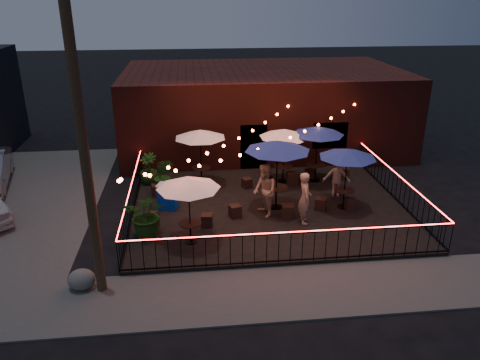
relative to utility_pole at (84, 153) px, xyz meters
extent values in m
plane|color=black|center=(5.40, 2.60, -4.00)|extent=(110.00, 110.00, 0.00)
cube|color=black|center=(5.40, 4.60, -3.92)|extent=(10.00, 8.00, 0.15)
cube|color=#484542|center=(5.40, -0.65, -3.98)|extent=(18.00, 2.50, 0.05)
cube|color=#3E1711|center=(6.40, 12.60, -2.00)|extent=(14.00, 8.00, 4.00)
cube|color=black|center=(5.40, 8.72, -2.90)|extent=(1.20, 0.24, 2.20)
cube|color=black|center=(8.90, 8.72, -2.40)|extent=(1.60, 0.24, 1.20)
cylinder|color=#332015|center=(0.00, 0.00, 0.00)|extent=(0.26, 0.26, 8.00)
cube|color=black|center=(5.40, 0.60, -3.77)|extent=(10.00, 0.04, 0.04)
cube|color=black|center=(5.40, 0.60, -2.85)|extent=(10.00, 0.04, 0.04)
cube|color=#FF292A|center=(5.40, 0.60, -2.82)|extent=(10.00, 0.03, 0.02)
cube|color=black|center=(0.40, 4.60, -3.77)|extent=(0.04, 8.00, 0.04)
cube|color=black|center=(0.40, 4.60, -2.85)|extent=(0.04, 8.00, 0.04)
cube|color=#FF292A|center=(0.40, 4.60, -2.82)|extent=(0.03, 8.00, 0.02)
cube|color=black|center=(10.40, 4.60, -3.77)|extent=(0.04, 8.00, 0.04)
cube|color=black|center=(10.40, 4.60, -2.85)|extent=(0.04, 8.00, 0.04)
cube|color=#FF292A|center=(10.40, 4.60, -2.82)|extent=(0.03, 8.00, 0.02)
cylinder|color=black|center=(2.47, 2.16, -3.84)|extent=(0.40, 0.40, 0.03)
cylinder|color=black|center=(2.47, 2.16, -3.51)|extent=(0.05, 0.05, 0.66)
cylinder|color=black|center=(2.47, 2.16, -3.17)|extent=(0.73, 0.73, 0.04)
cylinder|color=black|center=(2.47, 2.16, -2.75)|extent=(0.04, 0.04, 2.19)
cone|color=white|center=(2.47, 2.16, -1.79)|extent=(2.05, 2.05, 0.32)
cylinder|color=black|center=(2.99, 7.10, -3.84)|extent=(0.42, 0.42, 0.03)
cylinder|color=black|center=(2.99, 7.10, -3.49)|extent=(0.06, 0.06, 0.69)
cylinder|color=black|center=(2.99, 7.10, -3.14)|extent=(0.77, 0.77, 0.04)
cylinder|color=black|center=(2.99, 7.10, -2.69)|extent=(0.04, 0.04, 2.31)
cone|color=white|center=(2.99, 7.10, -1.68)|extent=(2.75, 2.75, 0.34)
cylinder|color=black|center=(5.67, 4.41, -3.83)|extent=(0.48, 0.48, 0.03)
cylinder|color=black|center=(5.67, 4.41, -3.45)|extent=(0.06, 0.06, 0.78)
cylinder|color=black|center=(5.67, 4.41, -3.05)|extent=(0.86, 0.86, 0.04)
cylinder|color=black|center=(5.67, 4.41, -2.55)|extent=(0.05, 0.05, 2.59)
cone|color=navy|center=(5.67, 4.41, -1.42)|extent=(2.48, 2.48, 0.38)
cylinder|color=black|center=(6.43, 6.92, -3.84)|extent=(0.42, 0.42, 0.03)
cylinder|color=black|center=(6.43, 6.92, -3.50)|extent=(0.06, 0.06, 0.69)
cylinder|color=black|center=(6.43, 6.92, -3.15)|extent=(0.76, 0.76, 0.04)
cylinder|color=black|center=(6.43, 6.92, -2.71)|extent=(0.04, 0.04, 2.29)
cone|color=white|center=(6.43, 6.92, -1.71)|extent=(2.77, 2.77, 0.33)
cylinder|color=black|center=(8.18, 4.17, -3.84)|extent=(0.42, 0.42, 0.03)
cylinder|color=black|center=(8.18, 4.17, -3.50)|extent=(0.06, 0.06, 0.68)
cylinder|color=black|center=(8.18, 4.17, -3.15)|extent=(0.76, 0.76, 0.04)
cylinder|color=black|center=(8.18, 4.17, -2.71)|extent=(0.04, 0.04, 2.28)
cone|color=navy|center=(8.18, 4.17, -1.71)|extent=(2.43, 2.43, 0.33)
cylinder|color=black|center=(7.80, 6.86, -3.84)|extent=(0.44, 0.44, 0.03)
cylinder|color=black|center=(7.80, 6.86, -3.48)|extent=(0.06, 0.06, 0.71)
cylinder|color=black|center=(7.80, 6.86, -3.12)|extent=(0.79, 0.79, 0.04)
cylinder|color=black|center=(7.80, 6.86, -2.66)|extent=(0.04, 0.04, 2.37)
cone|color=navy|center=(7.80, 6.86, -1.62)|extent=(2.50, 2.50, 0.35)
cube|color=black|center=(1.18, 3.37, -3.60)|extent=(0.48, 0.48, 0.50)
cube|color=black|center=(3.04, 3.20, -3.63)|extent=(0.42, 0.42, 0.44)
cube|color=black|center=(1.21, 5.99, -3.61)|extent=(0.48, 0.48, 0.48)
cube|color=black|center=(2.41, 5.99, -3.65)|extent=(0.35, 0.35, 0.40)
cube|color=black|center=(4.07, 3.80, -3.62)|extent=(0.48, 0.48, 0.45)
cube|color=black|center=(5.94, 3.54, -3.60)|extent=(0.50, 0.50, 0.49)
cube|color=black|center=(4.83, 6.42, -3.65)|extent=(0.46, 0.46, 0.41)
cube|color=black|center=(6.76, 6.62, -3.60)|extent=(0.44, 0.44, 0.51)
cube|color=black|center=(7.29, 4.08, -3.62)|extent=(0.50, 0.50, 0.45)
cube|color=black|center=(8.36, 3.92, -3.64)|extent=(0.37, 0.37, 0.42)
cube|color=black|center=(7.66, 7.16, -3.64)|extent=(0.39, 0.39, 0.42)
cube|color=black|center=(9.12, 6.97, -3.61)|extent=(0.49, 0.49, 0.49)
imported|color=tan|center=(6.42, 3.13, -2.92)|extent=(0.48, 0.70, 1.86)
imported|color=tan|center=(5.13, 3.80, -2.88)|extent=(0.93, 1.09, 1.95)
imported|color=#C9AC8A|center=(8.22, 5.24, -3.02)|extent=(1.21, 0.90, 1.66)
imported|color=#1A4010|center=(1.10, 2.76, -3.09)|extent=(1.57, 1.43, 1.52)
imported|color=#12370E|center=(1.50, 6.18, -3.10)|extent=(1.01, 0.92, 1.49)
imported|color=#11340E|center=(0.80, 7.35, -3.20)|extent=(0.96, 0.96, 1.30)
cube|color=#0732AD|center=(1.68, 4.80, -3.40)|extent=(0.80, 0.66, 0.91)
cube|color=silver|center=(1.68, 4.80, -2.92)|extent=(0.85, 0.72, 0.06)
ellipsoid|color=#4E4F49|center=(-0.55, 0.12, -3.68)|extent=(1.02, 0.95, 0.64)
camera|label=1|loc=(2.59, -11.17, 3.70)|focal=35.00mm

